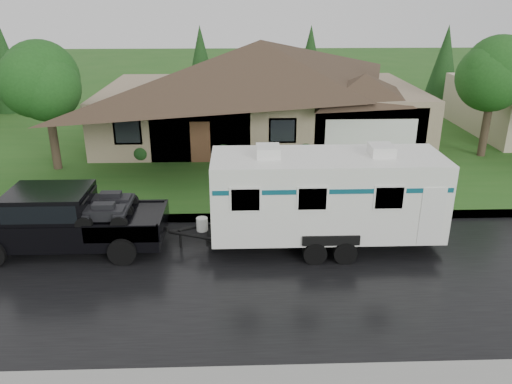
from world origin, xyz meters
TOP-DOWN VIEW (x-y plane):
  - ground at (0.00, 0.00)m, footprint 140.00×140.00m
  - road at (0.00, -2.00)m, footprint 140.00×8.00m
  - curb at (0.00, 2.25)m, footprint 140.00×0.50m
  - lawn at (0.00, 15.00)m, footprint 140.00×26.00m
  - house_main at (2.29, 13.84)m, footprint 19.44×10.80m
  - tree_left_green at (-8.21, 8.23)m, footprint 3.59×3.59m
  - tree_right_green at (13.56, 9.60)m, footprint 3.60×3.60m
  - shrub_row at (2.00, 9.30)m, footprint 13.60×1.00m
  - pickup_truck at (-5.24, -0.01)m, footprint 6.48×2.46m
  - travel_trailer at (3.58, -0.01)m, footprint 7.99×2.81m

SIDE VIEW (x-z plane):
  - ground at x=0.00m, z-range 0.00..0.00m
  - road at x=0.00m, z-range 0.00..0.01m
  - curb at x=0.00m, z-range 0.00..0.15m
  - lawn at x=0.00m, z-range 0.00..0.15m
  - shrub_row at x=2.00m, z-range 0.15..1.15m
  - pickup_truck at x=-5.24m, z-range 0.08..2.24m
  - travel_trailer at x=3.58m, z-range 0.11..3.69m
  - house_main at x=2.29m, z-range 0.14..7.04m
  - tree_left_green at x=-8.21m, z-range 1.30..7.25m
  - tree_right_green at x=13.56m, z-range 1.30..7.26m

